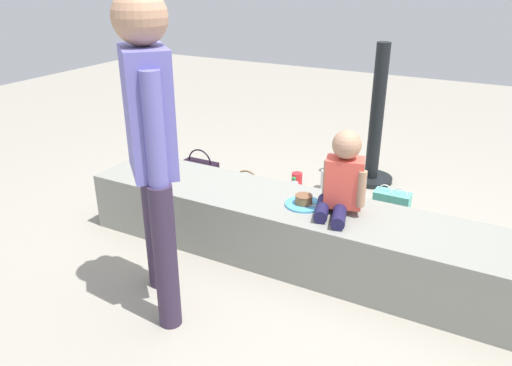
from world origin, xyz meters
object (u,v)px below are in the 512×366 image
at_px(cake_box_white, 484,246).
at_px(adult_standing, 150,132).
at_px(cake_plate, 304,202).
at_px(water_bottle_near_gift, 325,178).
at_px(gift_bag, 390,214).
at_px(handbag_brown_canvas, 247,194).
at_px(party_cup_red, 297,180).
at_px(water_bottle_far_side, 294,190).
at_px(handbag_black_leather, 200,173).
at_px(child_seated, 342,178).

bearing_deg(cake_box_white, adult_standing, -137.74).
bearing_deg(cake_plate, cake_box_white, 31.64).
bearing_deg(water_bottle_near_gift, cake_box_white, -21.17).
bearing_deg(gift_bag, handbag_brown_canvas, -176.98).
relative_size(gift_bag, party_cup_red, 3.19).
relative_size(adult_standing, water_bottle_far_side, 8.35).
height_order(water_bottle_far_side, handbag_brown_canvas, handbag_brown_canvas).
distance_m(adult_standing, cake_plate, 1.04).
relative_size(water_bottle_near_gift, handbag_black_leather, 0.64).
relative_size(adult_standing, cake_plate, 7.12).
xyz_separation_m(gift_bag, handbag_brown_canvas, (-1.06, -0.06, -0.06)).
bearing_deg(water_bottle_far_side, gift_bag, -14.71).
height_order(cake_plate, handbag_black_leather, cake_plate).
bearing_deg(water_bottle_near_gift, cake_plate, -76.39).
xyz_separation_m(child_seated, party_cup_red, (-0.71, 1.01, -0.54)).
height_order(child_seated, water_bottle_near_gift, child_seated).
bearing_deg(water_bottle_near_gift, water_bottle_far_side, -112.88).
relative_size(cake_plate, water_bottle_near_gift, 1.09).
relative_size(gift_bag, handbag_brown_canvas, 1.25).
bearing_deg(handbag_black_leather, cake_plate, -28.86).
bearing_deg(water_bottle_far_side, handbag_brown_canvas, -135.00).
bearing_deg(child_seated, handbag_black_leather, 155.55).
xyz_separation_m(gift_bag, water_bottle_far_side, (-0.79, 0.21, -0.08)).
xyz_separation_m(gift_bag, party_cup_red, (-0.88, 0.47, -0.11)).
bearing_deg(cake_plate, party_cup_red, 115.37).
bearing_deg(adult_standing, cake_plate, 56.34).
bearing_deg(handbag_black_leather, water_bottle_near_gift, 25.03).
xyz_separation_m(cake_plate, cake_box_white, (0.99, 0.61, -0.34)).
height_order(water_bottle_near_gift, handbag_brown_canvas, handbag_brown_canvas).
bearing_deg(cake_plate, water_bottle_near_gift, 103.61).
xyz_separation_m(child_seated, water_bottle_far_side, (-0.62, 0.75, -0.51)).
bearing_deg(gift_bag, handbag_black_leather, 176.48).
height_order(water_bottle_near_gift, cake_box_white, water_bottle_near_gift).
relative_size(gift_bag, handbag_black_leather, 1.15).
bearing_deg(party_cup_red, handbag_brown_canvas, -108.52).
relative_size(party_cup_red, handbag_black_leather, 0.36).
bearing_deg(cake_box_white, party_cup_red, 163.99).
xyz_separation_m(water_bottle_near_gift, handbag_black_leather, (-0.93, -0.43, 0.02)).
bearing_deg(cake_plate, water_bottle_far_side, 117.55).
distance_m(adult_standing, water_bottle_near_gift, 2.03).
bearing_deg(adult_standing, handbag_brown_canvas, 98.22).
distance_m(adult_standing, handbag_brown_canvas, 1.52).
xyz_separation_m(child_seated, water_bottle_near_gift, (-0.48, 1.08, -0.50)).
distance_m(cake_plate, cake_box_white, 1.21).
xyz_separation_m(cake_plate, party_cup_red, (-0.49, 1.03, -0.35)).
bearing_deg(cake_plate, adult_standing, -123.66).
distance_m(gift_bag, party_cup_red, 1.01).
bearing_deg(water_bottle_far_side, adult_standing, -93.28).
distance_m(child_seated, adult_standing, 1.09).
relative_size(child_seated, gift_bag, 1.31).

